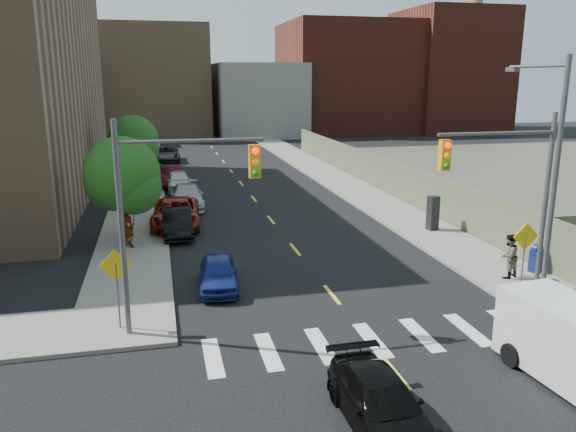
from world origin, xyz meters
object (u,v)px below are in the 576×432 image
pedestrian_west (129,227)px  parked_car_red (176,213)px  parked_car_black (177,222)px  parked_car_white (179,181)px  parked_car_maroon (170,176)px  parked_car_grey (166,154)px  payphone (433,213)px  mailbox (536,258)px  parked_car_silver (187,197)px  pedestrian_east (509,256)px  black_sedan (381,404)px  parked_car_blue (218,273)px

pedestrian_west → parked_car_red: bearing=-52.9°
parked_car_black → parked_car_white: (0.57, 12.17, 0.03)m
parked_car_white → pedestrian_west: (-2.90, -14.17, 0.37)m
parked_car_maroon → parked_car_grey: parked_car_maroon is taller
parked_car_white → payphone: (12.91, -14.65, 0.33)m
parked_car_red → mailbox: 18.58m
parked_car_grey → pedestrian_west: 29.49m
parked_car_silver → pedestrian_east: 20.51m
parked_car_white → pedestrian_west: bearing=-103.5°
pedestrian_west → black_sedan: bearing=179.9°
parked_car_red → parked_car_silver: parked_car_red is taller
parked_car_grey → mailbox: (14.60, -37.06, -0.01)m
parked_car_blue → payphone: bearing=30.1°
parked_car_blue → mailbox: 13.38m
parked_car_black → parked_car_grey: size_ratio=0.80×
parked_car_black → pedestrian_east: pedestrian_east is taller
payphone → parked_car_grey: bearing=101.1°
parked_car_red → parked_car_white: parked_car_red is taller
mailbox → parked_car_maroon: bearing=107.2°
parked_car_blue → parked_car_silver: bearing=96.7°
parked_car_silver → parked_car_white: parked_car_white is taller
parked_car_silver → mailbox: size_ratio=4.08×
parked_car_blue → parked_car_maroon: parked_car_maroon is taller
parked_car_maroon → payphone: size_ratio=2.57×
parked_car_blue → parked_car_silver: parked_car_silver is taller
parked_car_black → pedestrian_west: bearing=-140.1°
parked_car_black → parked_car_white: bearing=86.6°
parked_car_blue → parked_car_red: bearing=102.5°
parked_car_red → parked_car_grey: 25.56m
parked_car_black → parked_car_red: bearing=89.3°
parked_car_maroon → mailbox: 27.98m
parked_car_red → mailbox: parked_car_red is taller
parked_car_red → pedestrian_east: bearing=-38.8°
pedestrian_west → parked_car_maroon: bearing=-29.9°
parked_car_red → parked_car_silver: bearing=82.9°
parked_car_blue → parked_car_silver: 14.68m
black_sedan → pedestrian_west: bearing=110.7°
black_sedan → parked_car_red: bearing=100.6°
payphone → pedestrian_east: bearing=-106.9°
parked_car_red → pedestrian_east: size_ratio=3.04×
parked_car_white → parked_car_red: bearing=-95.1°
mailbox → parked_car_blue: bearing=159.2°
parked_car_grey → mailbox: 39.83m
mailbox → pedestrian_east: size_ratio=0.66×
parked_car_black → pedestrian_west: pedestrian_west is taller
parked_car_black → payphone: 13.71m
parked_car_red → parked_car_white: bearing=90.4°
pedestrian_east → parked_car_black: bearing=-58.9°
parked_car_red → parked_car_maroon: bearing=93.6°
black_sedan → parked_car_blue: bearing=104.6°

